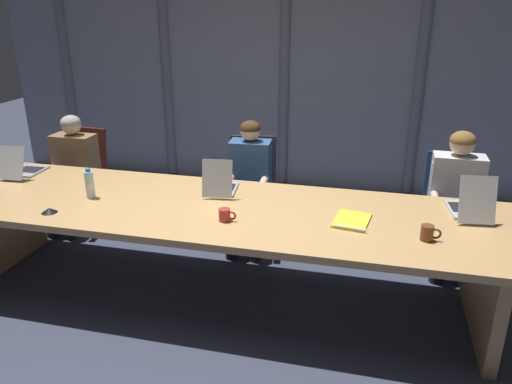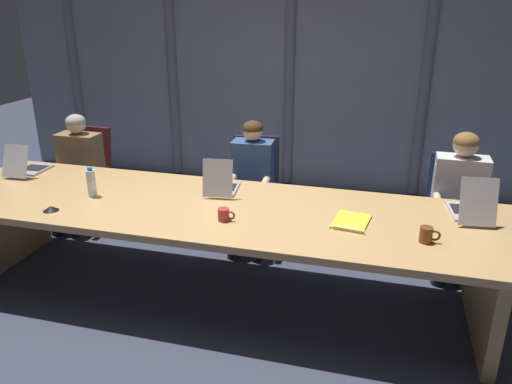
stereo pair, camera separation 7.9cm
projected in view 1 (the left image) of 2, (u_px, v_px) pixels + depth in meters
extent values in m
plane|color=#383D51|center=(216.00, 295.00, 3.82)|extent=(14.24, 14.24, 0.00)
cube|color=tan|center=(213.00, 209.00, 3.57)|extent=(4.25, 1.17, 0.05)
cube|color=black|center=(214.00, 218.00, 3.59)|extent=(3.62, 0.10, 0.06)
cube|color=tan|center=(1.00, 229.00, 4.11)|extent=(0.08, 0.99, 0.69)
cube|color=tan|center=(483.00, 287.00, 3.28)|extent=(0.08, 0.99, 0.69)
cube|color=gray|center=(284.00, 67.00, 5.74)|extent=(7.12, 0.10, 2.82)
cylinder|color=slate|center=(66.00, 62.00, 6.31)|extent=(0.12, 0.12, 2.77)
cylinder|color=slate|center=(166.00, 65.00, 6.01)|extent=(0.12, 0.12, 2.77)
cylinder|color=slate|center=(284.00, 68.00, 5.68)|extent=(0.12, 0.12, 2.77)
cylinder|color=slate|center=(420.00, 72.00, 5.35)|extent=(0.12, 0.12, 2.77)
cube|color=#A8ADB7|center=(29.00, 171.00, 4.27)|extent=(0.24, 0.30, 0.02)
cube|color=black|center=(30.00, 169.00, 4.28)|extent=(0.20, 0.17, 0.00)
cube|color=#A8ADB7|center=(11.00, 163.00, 4.03)|extent=(0.23, 0.12, 0.26)
cube|color=black|center=(11.00, 162.00, 4.04)|extent=(0.20, 0.11, 0.23)
cube|color=#A8ADB7|center=(222.00, 189.00, 3.86)|extent=(0.26, 0.33, 0.02)
cube|color=black|center=(223.00, 187.00, 3.88)|extent=(0.21, 0.19, 0.00)
cube|color=#A8ADB7|center=(217.00, 179.00, 3.64)|extent=(0.23, 0.09, 0.28)
cube|color=black|center=(217.00, 178.00, 3.64)|extent=(0.21, 0.08, 0.25)
cube|color=#BCBCC1|center=(466.00, 210.00, 3.47)|extent=(0.27, 0.36, 0.02)
cube|color=black|center=(465.00, 207.00, 3.49)|extent=(0.22, 0.20, 0.00)
cube|color=#BCBCC1|center=(478.00, 200.00, 3.21)|extent=(0.24, 0.12, 0.31)
cube|color=black|center=(478.00, 199.00, 3.22)|extent=(0.22, 0.10, 0.27)
cube|color=#511E19|center=(77.00, 183.00, 4.98)|extent=(0.52, 0.52, 0.08)
cube|color=#511E19|center=(87.00, 150.00, 5.07)|extent=(0.44, 0.15, 0.48)
cylinder|color=#262628|center=(80.00, 202.00, 5.05)|extent=(0.05, 0.05, 0.34)
cylinder|color=black|center=(82.00, 219.00, 5.12)|extent=(0.60, 0.60, 0.04)
cube|color=#2D2D38|center=(251.00, 198.00, 4.58)|extent=(0.55, 0.55, 0.08)
cube|color=#2D2D38|center=(253.00, 162.00, 4.68)|extent=(0.45, 0.19, 0.50)
cylinder|color=#262628|center=(251.00, 219.00, 4.65)|extent=(0.05, 0.05, 0.34)
cylinder|color=black|center=(252.00, 237.00, 4.72)|extent=(0.60, 0.60, 0.04)
cube|color=navy|center=(448.00, 216.00, 4.19)|extent=(0.51, 0.51, 0.08)
cube|color=navy|center=(451.00, 179.00, 4.30)|extent=(0.44, 0.14, 0.45)
cylinder|color=#262628|center=(445.00, 238.00, 4.27)|extent=(0.05, 0.05, 0.34)
cylinder|color=black|center=(442.00, 258.00, 4.34)|extent=(0.60, 0.60, 0.04)
cube|color=olive|center=(75.00, 158.00, 4.86)|extent=(0.41, 0.22, 0.46)
sphere|color=beige|center=(71.00, 125.00, 4.74)|extent=(0.19, 0.19, 0.19)
ellipsoid|color=#B2ADA8|center=(71.00, 123.00, 4.73)|extent=(0.19, 0.19, 0.14)
cylinder|color=olive|center=(91.00, 155.00, 4.80)|extent=(0.07, 0.14, 0.27)
cylinder|color=beige|center=(81.00, 173.00, 4.65)|extent=(0.06, 0.30, 0.06)
cylinder|color=olive|center=(59.00, 153.00, 4.88)|extent=(0.07, 0.14, 0.27)
cylinder|color=beige|center=(48.00, 170.00, 4.73)|extent=(0.06, 0.30, 0.06)
cylinder|color=#262833|center=(77.00, 190.00, 4.75)|extent=(0.13, 0.40, 0.13)
cylinder|color=#262833|center=(69.00, 218.00, 4.66)|extent=(0.11, 0.11, 0.44)
cylinder|color=#262833|center=(58.00, 189.00, 4.79)|extent=(0.13, 0.40, 0.13)
cylinder|color=#262833|center=(50.00, 216.00, 4.70)|extent=(0.11, 0.11, 0.44)
cube|color=#335184|center=(250.00, 169.00, 4.45)|extent=(0.38, 0.24, 0.51)
sphere|color=beige|center=(250.00, 131.00, 4.33)|extent=(0.18, 0.18, 0.18)
ellipsoid|color=#472D19|center=(250.00, 128.00, 4.32)|extent=(0.18, 0.18, 0.13)
cylinder|color=#335184|center=(267.00, 162.00, 4.40)|extent=(0.08, 0.14, 0.27)
cylinder|color=beige|center=(263.00, 183.00, 4.25)|extent=(0.08, 0.30, 0.06)
cylinder|color=#335184|center=(234.00, 161.00, 4.45)|extent=(0.08, 0.14, 0.27)
cylinder|color=beige|center=(229.00, 181.00, 4.30)|extent=(0.08, 0.30, 0.06)
cylinder|color=#262833|center=(258.00, 207.00, 4.36)|extent=(0.16, 0.41, 0.13)
cylinder|color=#262833|center=(254.00, 237.00, 4.26)|extent=(0.11, 0.11, 0.44)
cylinder|color=#262833|center=(235.00, 206.00, 4.39)|extent=(0.16, 0.41, 0.13)
cylinder|color=#262833|center=(232.00, 236.00, 4.30)|extent=(0.11, 0.11, 0.44)
cube|color=silver|center=(456.00, 185.00, 4.07)|extent=(0.41, 0.23, 0.51)
sphere|color=beige|center=(462.00, 143.00, 3.94)|extent=(0.20, 0.20, 0.20)
ellipsoid|color=olive|center=(463.00, 140.00, 3.93)|extent=(0.20, 0.20, 0.15)
cylinder|color=silver|center=(480.00, 180.00, 4.00)|extent=(0.07, 0.14, 0.27)
cylinder|color=beige|center=(482.00, 202.00, 3.85)|extent=(0.07, 0.30, 0.06)
cylinder|color=silver|center=(435.00, 176.00, 4.09)|extent=(0.07, 0.14, 0.27)
cylinder|color=beige|center=(435.00, 198.00, 3.94)|extent=(0.07, 0.30, 0.06)
cylinder|color=#262833|center=(467.00, 227.00, 3.96)|extent=(0.14, 0.40, 0.13)
cylinder|color=#262833|center=(466.00, 261.00, 3.88)|extent=(0.11, 0.11, 0.44)
cylinder|color=#262833|center=(441.00, 225.00, 4.01)|extent=(0.14, 0.40, 0.13)
cylinder|color=#262833|center=(439.00, 258.00, 3.92)|extent=(0.11, 0.11, 0.44)
cylinder|color=silver|center=(90.00, 185.00, 3.68)|extent=(0.07, 0.07, 0.21)
cylinder|color=white|center=(90.00, 186.00, 3.68)|extent=(0.07, 0.07, 0.06)
cylinder|color=blue|center=(88.00, 170.00, 3.64)|extent=(0.04, 0.04, 0.02)
cylinder|color=#B2332D|center=(224.00, 215.00, 3.30)|extent=(0.08, 0.08, 0.09)
torus|color=#B2332D|center=(232.00, 216.00, 3.29)|extent=(0.06, 0.01, 0.06)
cylinder|color=brown|center=(427.00, 233.00, 3.03)|extent=(0.08, 0.08, 0.10)
torus|color=brown|center=(436.00, 234.00, 3.02)|extent=(0.07, 0.01, 0.07)
cone|color=black|center=(49.00, 210.00, 3.44)|extent=(0.11, 0.11, 0.03)
cube|color=yellow|center=(352.00, 220.00, 3.30)|extent=(0.26, 0.33, 0.02)
cylinder|color=silver|center=(351.00, 228.00, 3.17)|extent=(0.21, 0.04, 0.01)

